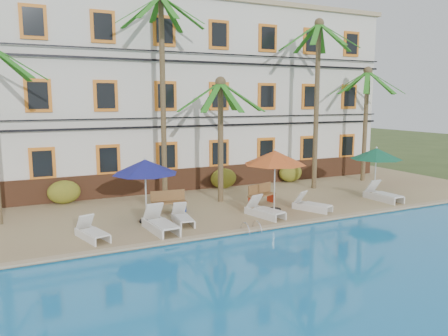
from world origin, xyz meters
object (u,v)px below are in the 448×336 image
palm_c (221,120)px  umbrella_red (275,158)px  palm_d (317,83)px  lounger_e (311,204)px  palm_e (366,107)px  umbrella_blue (145,167)px  umbrella_green (376,154)px  lounger_c (182,217)px  lounger_b (160,223)px  bench_left (169,201)px  lounger_a (92,232)px  lounger_d (264,210)px  bench_right (261,194)px  lounger_f (383,194)px  pool_ladder (251,231)px  palm_b (162,71)px

palm_c → umbrella_red: palm_c is taller
palm_d → lounger_e: (-3.13, -3.94, -5.44)m
palm_e → lounger_e: (-7.22, -4.56, -4.12)m
umbrella_blue → umbrella_green: (11.63, -0.41, -0.06)m
palm_d → lounger_c: bearing=-159.1°
lounger_b → lounger_c: bearing=29.1°
umbrella_red → bench_left: size_ratio=1.77×
umbrella_green → umbrella_red: bearing=-177.6°
lounger_a → lounger_d: bearing=-0.5°
umbrella_green → umbrella_blue: bearing=178.0°
palm_e → bench_right: size_ratio=4.27×
lounger_e → lounger_f: 4.27m
palm_e → bench_left: palm_e is taller
palm_c → bench_left: (-2.86, -0.83, -3.40)m
palm_d → pool_ladder: size_ratio=12.11×
palm_c → lounger_b: bearing=-140.2°
lounger_c → lounger_f: lounger_f is taller
palm_d → umbrella_green: 4.88m
palm_e → bench_left: 13.68m
umbrella_red → lounger_c: size_ratio=1.62×
palm_e → palm_c: bearing=-172.8°
umbrella_blue → umbrella_red: 5.58m
bench_right → umbrella_green: bearing=-10.4°
lounger_b → lounger_d: bearing=1.3°
umbrella_red → umbrella_blue: bearing=173.1°
lounger_a → bench_right: size_ratio=1.14×
umbrella_red → palm_c: bearing=117.3°
palm_b → lounger_c: palm_b is taller
umbrella_blue → lounger_c: bearing=-34.2°
lounger_b → bench_left: bearing=64.8°
palm_c → lounger_f: 8.60m
lounger_c → lounger_d: size_ratio=0.87×
palm_b → umbrella_green: (9.69, -4.01, -3.98)m
umbrella_green → lounger_c: umbrella_green is taller
umbrella_green → lounger_d: bearing=-172.5°
umbrella_green → bench_left: umbrella_green is taller
umbrella_red → umbrella_green: 6.09m
umbrella_red → lounger_d: (-0.90, -0.67, -2.05)m
palm_b → palm_d: bearing=-6.9°
palm_b → lounger_b: 7.90m
palm_b → lounger_e: size_ratio=5.41×
bench_left → bench_right: (4.33, -0.44, 0.00)m
palm_e → lounger_b: size_ratio=3.20×
palm_c → umbrella_blue: 4.91m
bench_right → pool_ladder: bench_right is taller
palm_d → lounger_b: palm_d is taller
palm_b → lounger_d: size_ratio=5.04×
lounger_b → lounger_e: size_ratio=1.17×
palm_d → lounger_e: size_ratio=4.99×
umbrella_green → lounger_e: bearing=-168.5°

